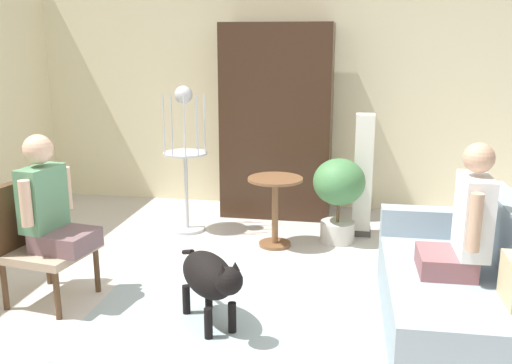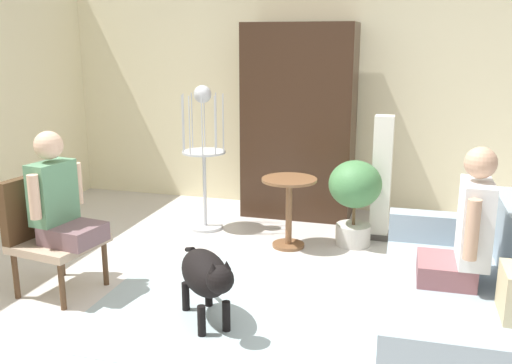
% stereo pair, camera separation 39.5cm
% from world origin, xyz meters
% --- Properties ---
extents(ground_plane, '(7.32, 7.32, 0.00)m').
position_xyz_m(ground_plane, '(0.00, 0.00, 0.00)').
color(ground_plane, beige).
extents(back_wall, '(6.70, 0.12, 2.67)m').
position_xyz_m(back_wall, '(0.00, 2.84, 1.34)').
color(back_wall, beige).
rests_on(back_wall, ground).
extents(area_rug, '(2.58, 1.83, 0.01)m').
position_xyz_m(area_rug, '(0.12, 0.04, 0.00)').
color(area_rug, '#9EB2B7').
rests_on(area_rug, ground).
extents(couch, '(0.95, 1.68, 0.85)m').
position_xyz_m(couch, '(1.43, 0.03, 0.29)').
color(couch, '#8EA0AD').
rests_on(couch, ground).
extents(armchair, '(0.64, 0.65, 0.91)m').
position_xyz_m(armchair, '(-1.64, -0.05, 0.52)').
color(armchair, '#4C331E').
rests_on(armchair, ground).
extents(person_on_couch, '(0.43, 0.55, 0.88)m').
position_xyz_m(person_on_couch, '(1.39, -0.00, 0.76)').
color(person_on_couch, '#865357').
extents(person_on_armchair, '(0.51, 0.51, 0.84)m').
position_xyz_m(person_on_armchair, '(-1.49, -0.08, 0.76)').
color(person_on_armchair, '#6F5257').
extents(round_end_table, '(0.51, 0.51, 0.67)m').
position_xyz_m(round_end_table, '(-0.05, 1.37, 0.44)').
color(round_end_table, brown).
rests_on(round_end_table, ground).
extents(dog, '(0.59, 0.73, 0.57)m').
position_xyz_m(dog, '(-0.26, -0.24, 0.36)').
color(dog, black).
rests_on(dog, ground).
extents(bird_cage_stand, '(0.44, 0.44, 1.48)m').
position_xyz_m(bird_cage_stand, '(-1.01, 1.67, 0.80)').
color(bird_cage_stand, silver).
rests_on(bird_cage_stand, ground).
extents(potted_plant, '(0.50, 0.50, 0.82)m').
position_xyz_m(potted_plant, '(0.53, 1.60, 0.52)').
color(potted_plant, beige).
rests_on(potted_plant, ground).
extents(column_lamp, '(0.20, 0.20, 1.22)m').
position_xyz_m(column_lamp, '(0.75, 1.86, 0.60)').
color(column_lamp, '#4C4742').
rests_on(column_lamp, ground).
extents(armoire_cabinet, '(1.18, 0.56, 2.09)m').
position_xyz_m(armoire_cabinet, '(-0.19, 2.43, 1.04)').
color(armoire_cabinet, '#382316').
rests_on(armoire_cabinet, ground).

